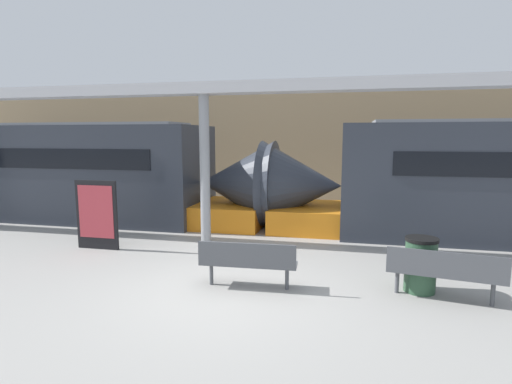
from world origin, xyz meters
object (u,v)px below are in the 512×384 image
support_column_near (205,171)px  train_right (54,173)px  bench_near (248,260)px  poster_board (97,215)px  bench_far (445,271)px  trash_bin (420,265)px

support_column_near → train_right: bearing=160.1°
bench_near → poster_board: 4.58m
train_right → poster_board: train_right is taller
poster_board → support_column_near: bearing=24.0°
bench_near → bench_far: same height
bench_far → support_column_near: (-5.16, 2.60, 1.36)m
train_right → support_column_near: size_ratio=4.06×
train_right → bench_far: 12.56m
bench_near → support_column_near: bearing=120.1°
train_right → trash_bin: size_ratio=15.61×
train_right → bench_far: train_right is taller
trash_bin → bench_near: bearing=-169.7°
bench_far → poster_board: poster_board is taller
bench_far → support_column_near: 5.94m
bench_near → trash_bin: size_ratio=1.82×
bench_near → bench_far: (3.35, 0.19, 0.00)m
bench_far → trash_bin: trash_bin is taller
bench_near → support_column_near: 3.60m
train_right → bench_near: bearing=-32.0°
bench_far → poster_board: bearing=178.1°
bench_far → train_right: bearing=166.4°
trash_bin → poster_board: 7.37m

